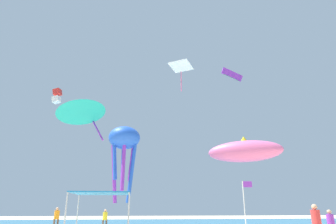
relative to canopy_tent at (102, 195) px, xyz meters
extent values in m
cube|color=teal|center=(4.96, 22.22, -2.32)|extent=(110.00, 19.63, 0.03)
cylinder|color=#B2B2B7|center=(-1.45, -1.58, -1.14)|extent=(0.07, 0.07, 2.40)
cylinder|color=#B2B2B7|center=(1.45, -1.58, -1.14)|extent=(0.07, 0.07, 2.40)
cylinder|color=#B2B2B7|center=(-1.45, 1.58, -1.14)|extent=(0.07, 0.07, 2.40)
cylinder|color=#B2B2B7|center=(1.45, 1.58, -1.14)|extent=(0.07, 0.07, 2.40)
cube|color=#1972B7|center=(0.00, 0.00, 0.09)|extent=(2.96, 3.24, 0.06)
cylinder|color=yellow|center=(-0.59, 10.02, -1.29)|extent=(0.38, 0.38, 0.63)
sphere|color=tan|center=(-0.59, 10.02, -0.86)|extent=(0.24, 0.24, 0.24)
cylinder|color=brown|center=(-4.72, 10.22, -1.94)|extent=(0.16, 0.16, 0.80)
cylinder|color=brown|center=(-4.48, 10.42, -1.94)|extent=(0.16, 0.16, 0.80)
cylinder|color=orange|center=(-4.60, 10.32, -1.19)|extent=(0.42, 0.42, 0.70)
sphere|color=tan|center=(-4.60, 10.32, -0.71)|extent=(0.26, 0.26, 0.26)
cylinder|color=red|center=(11.00, -1.48, -1.11)|extent=(0.45, 0.45, 0.74)
sphere|color=tan|center=(11.00, -1.48, -0.60)|extent=(0.28, 0.28, 0.28)
cylinder|color=purple|center=(12.35, -0.67, -1.29)|extent=(0.38, 0.38, 0.64)
sphere|color=tan|center=(12.35, -0.67, -0.85)|extent=(0.24, 0.24, 0.24)
cylinder|color=silver|center=(8.11, 0.79, -0.73)|extent=(0.06, 0.06, 3.20)
cube|color=purple|center=(8.41, 0.79, 0.69)|extent=(0.55, 0.02, 0.35)
cube|color=red|center=(-8.35, 19.19, 13.37)|extent=(1.17, 1.07, 0.90)
cube|color=white|center=(-8.35, 19.19, 12.34)|extent=(1.17, 1.07, 0.90)
cone|color=teal|center=(-1.91, 1.90, 5.39)|extent=(4.38, 4.38, 1.43)
cylinder|color=purple|center=(-0.93, 2.79, 4.40)|extent=(1.19, 1.29, 1.93)
ellipsoid|color=blue|center=(0.68, 10.35, 5.57)|extent=(4.03, 4.03, 2.10)
cylinder|color=blue|center=(-0.06, 9.86, 3.31)|extent=(0.59, 0.50, 3.26)
cylinder|color=purple|center=(0.73, 9.46, 2.83)|extent=(0.35, 0.74, 4.21)
cylinder|color=blue|center=(1.48, 9.94, 2.34)|extent=(0.78, 0.56, 5.19)
cylinder|color=purple|center=(1.43, 10.83, 3.31)|extent=(0.59, 0.50, 3.26)
cylinder|color=blue|center=(0.64, 11.23, 2.83)|extent=(0.35, 0.74, 4.21)
cylinder|color=purple|center=(-0.11, 10.75, 2.34)|extent=(0.78, 0.56, 5.19)
cube|color=purple|center=(16.61, 23.48, 19.41)|extent=(3.56, 0.73, 2.17)
cube|color=green|center=(16.61, 23.48, 18.94)|extent=(2.73, 0.42, 1.20)
cube|color=white|center=(7.13, 15.98, 16.39)|extent=(3.52, 3.52, 0.28)
cylinder|color=pink|center=(7.13, 15.98, 14.28)|extent=(0.17, 0.17, 2.71)
ellipsoid|color=pink|center=(12.97, 12.01, 4.90)|extent=(8.00, 5.81, 2.77)
cone|color=yellow|center=(12.97, 12.01, 6.08)|extent=(1.56, 1.64, 1.09)
camera|label=1|loc=(1.56, -16.10, -0.66)|focal=30.66mm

